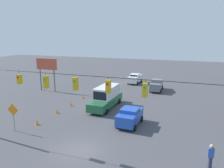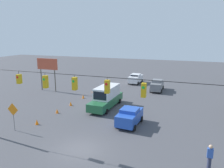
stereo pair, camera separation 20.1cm
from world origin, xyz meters
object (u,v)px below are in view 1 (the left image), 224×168
traffic_cone_fourth (83,97)px  traffic_cone_fifth (92,91)px  box_truck_green_withflow_mid (106,97)px  roadside_billboard (47,67)px  sedan_blue_crossing_near (130,116)px  traffic_cone_farthest (101,87)px  traffic_cone_third (70,104)px  overhead_signal_span (77,97)px  sedan_white_withflow_deep (135,78)px  pedestrian (211,156)px  traffic_cone_nearest (37,122)px  traffic_cone_second (57,111)px  work_zone_sign (13,112)px  sedan_grey_oncoming_deep (157,85)px

traffic_cone_fourth → traffic_cone_fifth: size_ratio=1.00×
box_truck_green_withflow_mid → traffic_cone_fourth: size_ratio=12.62×
roadside_billboard → sedan_blue_crossing_near: bearing=151.4°
traffic_cone_farthest → traffic_cone_third: bearing=89.7°
overhead_signal_span → roadside_billboard: bearing=-47.8°
sedan_white_withflow_deep → sedan_blue_crossing_near: size_ratio=1.08×
traffic_cone_fifth → pedestrian: (-16.70, 16.10, 0.66)m
traffic_cone_nearest → traffic_cone_third: same height
traffic_cone_second → work_zone_sign: 6.03m
overhead_signal_span → traffic_cone_farthest: bearing=-71.8°
sedan_blue_crossing_near → sedan_grey_oncoming_deep: (-0.44, -15.65, 0.03)m
sedan_grey_oncoming_deep → overhead_signal_span: bearing=82.8°
sedan_blue_crossing_near → traffic_cone_second: (9.26, -0.33, -0.67)m
sedan_white_withflow_deep → traffic_cone_fifth: sedan_white_withflow_deep is taller
box_truck_green_withflow_mid → traffic_cone_third: (4.75, 1.16, -1.10)m
sedan_blue_crossing_near → pedestrian: pedestrian is taller
traffic_cone_farthest → roadside_billboard: bearing=30.3°
traffic_cone_second → sedan_white_withflow_deep: bearing=-103.6°
traffic_cone_second → traffic_cone_fourth: same height
traffic_cone_fourth → traffic_cone_farthest: 6.69m
box_truck_green_withflow_mid → traffic_cone_second: box_truck_green_withflow_mid is taller
sedan_blue_crossing_near → traffic_cone_nearest: sedan_blue_crossing_near is taller
traffic_cone_farthest → pedestrian: bearing=130.6°
sedan_white_withflow_deep → roadside_billboard: bearing=41.0°
roadside_billboard → sedan_white_withflow_deep: bearing=-139.0°
sedan_grey_oncoming_deep → traffic_cone_fifth: (9.68, 5.11, -0.70)m
overhead_signal_span → traffic_cone_second: overhead_signal_span is taller
sedan_grey_oncoming_deep → traffic_cone_fifth: bearing=27.8°
box_truck_green_withflow_mid → traffic_cone_fourth: 5.51m
traffic_cone_nearest → traffic_cone_fifth: (-0.03, -13.90, 0.00)m
sedan_grey_oncoming_deep → work_zone_sign: bearing=62.7°
traffic_cone_fourth → traffic_cone_farthest: (-0.08, -6.69, 0.00)m
traffic_cone_third → pedestrian: (-16.68, 9.03, 0.66)m
traffic_cone_farthest → pedestrian: 25.55m
traffic_cone_nearest → traffic_cone_second: 3.70m
traffic_cone_fourth → traffic_cone_fifth: 3.40m
sedan_grey_oncoming_deep → pedestrian: 22.34m
box_truck_green_withflow_mid → traffic_cone_nearest: (4.81, 8.00, -1.10)m
roadside_billboard → pedestrian: roadside_billboard is taller
sedan_white_withflow_deep → traffic_cone_second: size_ratio=7.67×
traffic_cone_nearest → sedan_blue_crossing_near: bearing=-160.1°
roadside_billboard → traffic_cone_farthest: bearing=-149.7°
traffic_cone_second → sedan_grey_oncoming_deep: bearing=-122.3°
traffic_cone_second → pedestrian: 17.73m
traffic_cone_nearest → roadside_billboard: size_ratio=0.10×
traffic_cone_fifth → traffic_cone_third: bearing=90.2°
traffic_cone_third → traffic_cone_fifth: (0.02, -7.07, 0.00)m
traffic_cone_fourth → roadside_billboard: 8.87m
traffic_cone_second → traffic_cone_fifth: (-0.01, -10.21, 0.00)m
work_zone_sign → roadside_billboard: bearing=-65.7°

